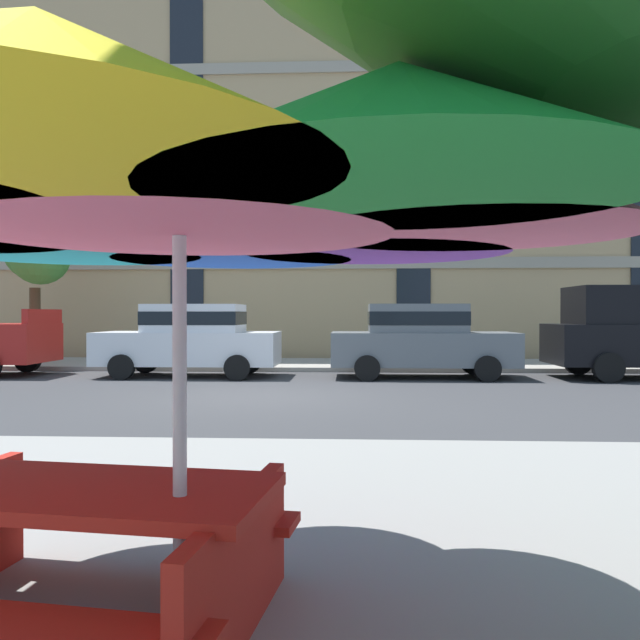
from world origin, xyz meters
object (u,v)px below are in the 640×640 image
Objects in this scene: patio_umbrella at (179,190)px; picnic_table at (72,547)px; sedan_white at (191,338)px; street_tree_left at (38,254)px; sedan_gray at (421,338)px.

patio_umbrella is 1.68m from picnic_table.
sedan_white is 13.15m from patio_umbrella.
street_tree_left reaches higher than picnic_table.
sedan_gray is 12.91m from picnic_table.
street_tree_left reaches higher than sedan_white.
picnic_table is at bearing -103.12° from sedan_gray.
street_tree_left is 2.20× the size of picnic_table.
sedan_gray is 1.12× the size of patio_umbrella.
patio_umbrella is at bearing -75.75° from sedan_white.
picnic_table is (7.89, -15.20, -2.82)m from street_tree_left.
sedan_gray is at bearing -13.70° from street_tree_left.
sedan_gray is at bearing 0.00° from sedan_white.
sedan_white is 5.62m from sedan_gray.
patio_umbrella is at bearing -100.69° from sedan_gray.
sedan_white reaches higher than picnic_table.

